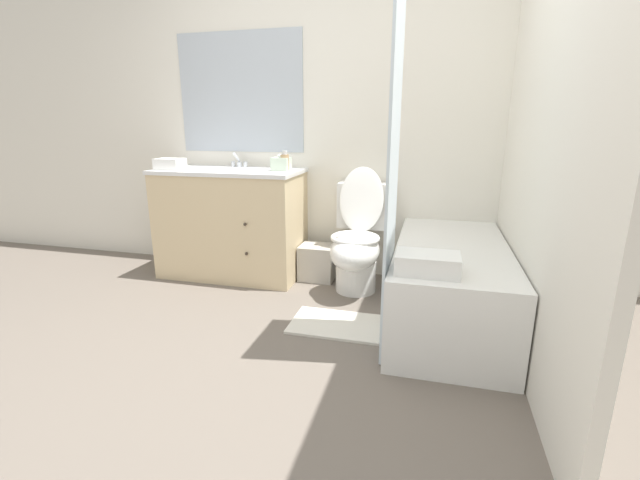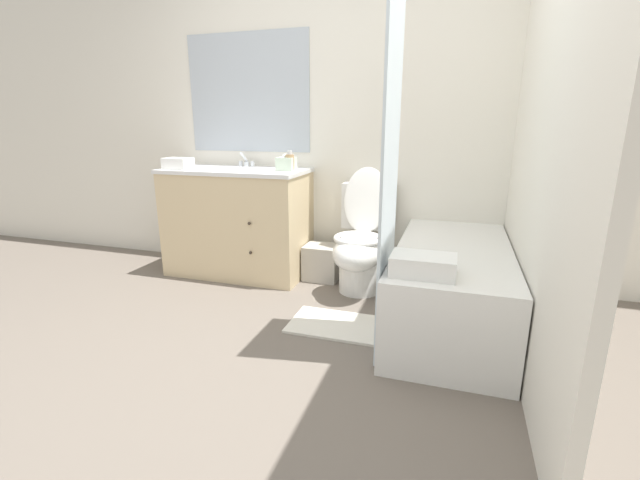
% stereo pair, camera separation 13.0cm
% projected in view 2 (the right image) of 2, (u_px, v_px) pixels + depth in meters
% --- Properties ---
extents(ground_plane, '(14.00, 14.00, 0.00)m').
position_uv_depth(ground_plane, '(241.00, 375.00, 2.13)').
color(ground_plane, '#6B6056').
extents(wall_back, '(8.00, 0.06, 2.50)m').
position_uv_depth(wall_back, '(335.00, 118.00, 3.35)').
color(wall_back, white).
rests_on(wall_back, ground_plane).
extents(wall_right, '(0.05, 2.66, 2.50)m').
position_uv_depth(wall_right, '(541.00, 116.00, 2.17)').
color(wall_right, white).
rests_on(wall_right, ground_plane).
extents(vanity_cabinet, '(1.14, 0.59, 0.87)m').
position_uv_depth(vanity_cabinet, '(238.00, 221.00, 3.50)').
color(vanity_cabinet, beige).
rests_on(vanity_cabinet, ground_plane).
extents(sink_faucet, '(0.14, 0.12, 0.12)m').
position_uv_depth(sink_faucet, '(246.00, 162.00, 3.55)').
color(sink_faucet, silver).
rests_on(sink_faucet, vanity_cabinet).
extents(toilet, '(0.39, 0.70, 0.90)m').
position_uv_depth(toilet, '(361.00, 242.00, 3.15)').
color(toilet, white).
rests_on(toilet, ground_plane).
extents(bathtub, '(0.66, 1.46, 0.49)m').
position_uv_depth(bathtub, '(451.00, 285.00, 2.64)').
color(bathtub, white).
rests_on(bathtub, ground_plane).
extents(shower_curtain, '(0.01, 0.48, 1.98)m').
position_uv_depth(shower_curtain, '(390.00, 168.00, 2.16)').
color(shower_curtain, silver).
rests_on(shower_curtain, ground_plane).
extents(wastebasket, '(0.27, 0.23, 0.28)m').
position_uv_depth(wastebasket, '(322.00, 262.00, 3.42)').
color(wastebasket, '#B7B2A8').
rests_on(wastebasket, ground_plane).
extents(tissue_box, '(0.13, 0.12, 0.12)m').
position_uv_depth(tissue_box, '(286.00, 164.00, 3.26)').
color(tissue_box, silver).
rests_on(tissue_box, vanity_cabinet).
extents(soap_dispenser, '(0.07, 0.07, 0.15)m').
position_uv_depth(soap_dispenser, '(290.00, 162.00, 3.24)').
color(soap_dispenser, tan).
rests_on(soap_dispenser, vanity_cabinet).
extents(hand_towel_folded, '(0.21, 0.15, 0.09)m').
position_uv_depth(hand_towel_folded, '(178.00, 163.00, 3.38)').
color(hand_towel_folded, white).
rests_on(hand_towel_folded, vanity_cabinet).
extents(bath_towel_folded, '(0.31, 0.21, 0.10)m').
position_uv_depth(bath_towel_folded, '(423.00, 265.00, 2.10)').
color(bath_towel_folded, white).
rests_on(bath_towel_folded, bathtub).
extents(bath_mat, '(0.58, 0.38, 0.02)m').
position_uv_depth(bath_mat, '(337.00, 325.00, 2.65)').
color(bath_mat, silver).
rests_on(bath_mat, ground_plane).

